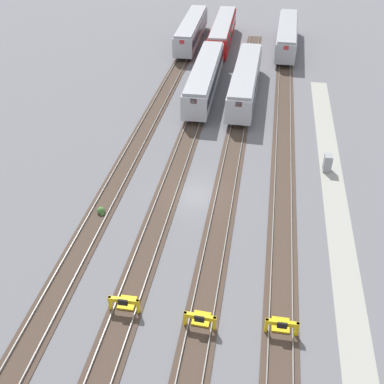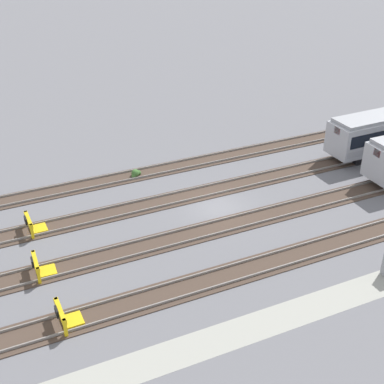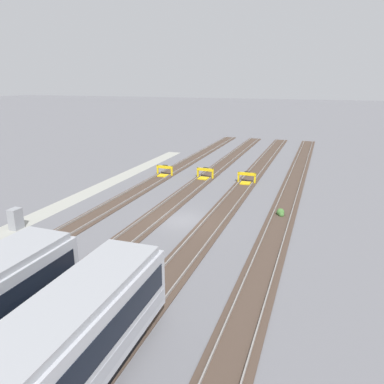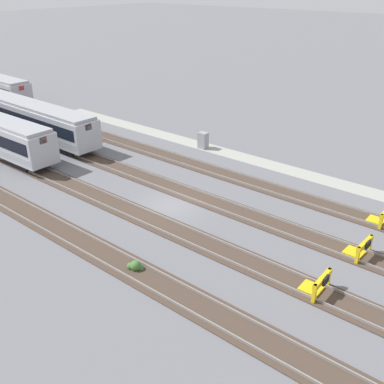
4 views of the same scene
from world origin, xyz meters
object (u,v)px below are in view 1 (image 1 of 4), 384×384
(subway_car_front_row_left_inner, at_px, (287,35))
(weed_clump, at_px, (101,211))
(subway_car_front_row_rightmost, at_px, (245,80))
(electrical_cabinet, at_px, (328,163))
(subway_car_front_row_leftmost, at_px, (192,30))
(bumper_stop_nearest_track, at_px, (281,325))
(subway_car_front_row_centre, at_px, (223,32))
(bumper_stop_near_inner_track, at_px, (201,319))
(subway_car_front_row_right_inner, at_px, (205,78))
(bumper_stop_middle_track, at_px, (125,302))

(subway_car_front_row_left_inner, distance_m, weed_clump, 45.93)
(subway_car_front_row_rightmost, distance_m, electrical_cabinet, 17.59)
(subway_car_front_row_leftmost, bearing_deg, weed_clump, -179.84)
(subway_car_front_row_leftmost, distance_m, bumper_stop_nearest_track, 54.59)
(subway_car_front_row_centre, bearing_deg, subway_car_front_row_left_inner, -90.75)
(bumper_stop_nearest_track, bearing_deg, subway_car_front_row_centre, 10.49)
(subway_car_front_row_leftmost, distance_m, bumper_stop_near_inner_track, 53.86)
(subway_car_front_row_left_inner, relative_size, subway_car_front_row_right_inner, 1.00)
(subway_car_front_row_right_inner, bearing_deg, subway_car_front_row_rightmost, -90.00)
(subway_car_front_row_rightmost, distance_m, bumper_stop_nearest_track, 34.23)
(electrical_cabinet, bearing_deg, subway_car_front_row_right_inner, 42.02)
(subway_car_front_row_left_inner, distance_m, subway_car_front_row_right_inner, 21.12)
(subway_car_front_row_centre, relative_size, bumper_stop_near_inner_track, 8.99)
(bumper_stop_middle_track, height_order, electrical_cabinet, electrical_cabinet)
(bumper_stop_middle_track, bearing_deg, subway_car_front_row_rightmost, -8.32)
(subway_car_front_row_right_inner, distance_m, bumper_stop_middle_track, 33.83)
(subway_car_front_row_left_inner, relative_size, subway_car_front_row_rightmost, 1.00)
(subway_car_front_row_centre, relative_size, subway_car_front_row_rightmost, 1.00)
(bumper_stop_near_inner_track, bearing_deg, subway_car_front_row_centre, 5.26)
(electrical_cabinet, bearing_deg, bumper_stop_nearest_track, 168.05)
(subway_car_front_row_centre, distance_m, bumper_stop_near_inner_track, 53.31)
(subway_car_front_row_rightmost, relative_size, bumper_stop_near_inner_track, 8.98)
(bumper_stop_middle_track, distance_m, weed_clump, 10.16)
(subway_car_front_row_left_inner, height_order, subway_car_front_row_right_inner, same)
(subway_car_front_row_left_inner, height_order, electrical_cabinet, subway_car_front_row_left_inner)
(bumper_stop_nearest_track, height_order, bumper_stop_middle_track, same)
(subway_car_front_row_rightmost, height_order, bumper_stop_near_inner_track, subway_car_front_row_rightmost)
(subway_car_front_row_right_inner, xyz_separation_m, subway_car_front_row_rightmost, (-0.00, -4.93, 0.00))
(bumper_stop_middle_track, bearing_deg, subway_car_front_row_leftmost, 5.29)
(bumper_stop_nearest_track, bearing_deg, subway_car_front_row_rightmost, 8.10)
(electrical_cabinet, bearing_deg, weed_clump, 117.53)
(weed_clump, bearing_deg, electrical_cabinet, -62.47)
(subway_car_front_row_left_inner, bearing_deg, electrical_cabinet, -173.44)
(subway_car_front_row_leftmost, height_order, subway_car_front_row_centre, same)
(subway_car_front_row_right_inner, bearing_deg, electrical_cabinet, -137.98)
(subway_car_front_row_rightmost, bearing_deg, weed_clump, 158.68)
(bumper_stop_near_inner_track, height_order, bumper_stop_middle_track, same)
(subway_car_front_row_rightmost, xyz_separation_m, bumper_stop_near_inner_track, (-34.23, 0.05, -1.53))
(electrical_cabinet, bearing_deg, bumper_stop_middle_track, 143.61)
(subway_car_front_row_leftmost, height_order, bumper_stop_middle_track, subway_car_front_row_leftmost)
(subway_car_front_row_centre, height_order, bumper_stop_near_inner_track, subway_car_front_row_centre)
(subway_car_front_row_leftmost, relative_size, bumper_stop_nearest_track, 9.01)
(bumper_stop_near_inner_track, height_order, electrical_cabinet, electrical_cabinet)
(weed_clump, bearing_deg, subway_car_front_row_centre, -6.21)
(subway_car_front_row_right_inner, distance_m, bumper_stop_near_inner_track, 34.61)
(subway_car_front_row_centre, xyz_separation_m, bumper_stop_nearest_track, (-52.69, -9.76, -1.53))
(bumper_stop_nearest_track, xyz_separation_m, bumper_stop_near_inner_track, (-0.38, 4.87, 0.00))
(bumper_stop_near_inner_track, xyz_separation_m, electrical_cabinet, (19.03, -8.82, 0.29))
(bumper_stop_nearest_track, height_order, weed_clump, bumper_stop_nearest_track)
(subway_car_front_row_left_inner, bearing_deg, subway_car_front_row_centre, 89.25)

